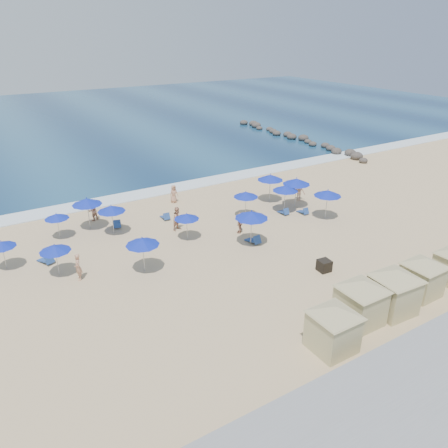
{
  "coord_description": "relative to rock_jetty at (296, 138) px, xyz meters",
  "views": [
    {
      "loc": [
        -16.45,
        -21.78,
        14.46
      ],
      "look_at": [
        -1.28,
        3.0,
        1.38
      ],
      "focal_mm": 35.0,
      "sensor_mm": 36.0,
      "label": 1
    }
  ],
  "objects": [
    {
      "name": "umbrella_8",
      "position": [
        -17.92,
        -19.79,
        1.78
      ],
      "size": [
        2.18,
        2.18,
        2.48
      ],
      "color": "#A5A8AD",
      "rests_on": "ground"
    },
    {
      "name": "beach_chair_5",
      "position": [
        -16.81,
        -21.03,
        -0.14
      ],
      "size": [
        0.56,
        1.17,
        0.63
      ],
      "color": "navy",
      "rests_on": "ground"
    },
    {
      "name": "surf_line",
      "position": [
        -24.01,
        -9.4,
        -0.32
      ],
      "size": [
        160.0,
        2.5,
        0.08
      ],
      "primitive_type": "cube",
      "color": "white",
      "rests_on": "ground"
    },
    {
      "name": "cabana_2",
      "position": [
        -21.95,
        -34.27,
        1.31
      ],
      "size": [
        4.65,
        4.65,
        2.92
      ],
      "color": "#C3B985",
      "rests_on": "ground"
    },
    {
      "name": "umbrella_10",
      "position": [
        -16.4,
        -19.39,
        2.0
      ],
      "size": [
        2.39,
        2.39,
        2.72
      ],
      "color": "#A5A8AD",
      "rests_on": "ground"
    },
    {
      "name": "beachgoer_5",
      "position": [
        -32.45,
        -13.02,
        0.51
      ],
      "size": [
        1.06,
        0.97,
        1.75
      ],
      "primitive_type": "imported",
      "rotation": [
        0.0,
        0.0,
        3.6
      ],
      "color": "tan",
      "rests_on": "ground"
    },
    {
      "name": "umbrella_2",
      "position": [
        -33.14,
        -14.51,
        1.92
      ],
      "size": [
        2.31,
        2.31,
        2.63
      ],
      "color": "#A5A8AD",
      "rests_on": "ground"
    },
    {
      "name": "umbrella_12",
      "position": [
        -35.56,
        -14.99,
        1.41
      ],
      "size": [
        1.79,
        1.79,
        2.04
      ],
      "color": "#A5A8AD",
      "rests_on": "ground"
    },
    {
      "name": "beachgoer_3",
      "position": [
        -15.03,
        -18.32,
        0.48
      ],
      "size": [
        1.25,
        1.13,
        1.68
      ],
      "primitive_type": "imported",
      "rotation": [
        0.0,
        0.0,
        5.68
      ],
      "color": "tan",
      "rests_on": "ground"
    },
    {
      "name": "rock_jetty",
      "position": [
        0.0,
        0.0,
        0.0
      ],
      "size": [
        2.56,
        26.66,
        0.96
      ],
      "color": "#322C2A",
      "rests_on": "ground"
    },
    {
      "name": "beachgoer_2",
      "position": [
        -23.5,
        -21.32,
        0.48
      ],
      "size": [
        1.03,
        0.92,
        1.68
      ],
      "primitive_type": "imported",
      "rotation": [
        0.0,
        0.0,
        3.79
      ],
      "color": "tan",
      "rests_on": "ground"
    },
    {
      "name": "beach_chair_1",
      "position": [
        -31.26,
        -15.36,
        -0.1
      ],
      "size": [
        0.93,
        1.46,
        0.75
      ],
      "color": "navy",
      "rests_on": "ground"
    },
    {
      "name": "beachgoer_1",
      "position": [
        -27.28,
        -18.29,
        0.57
      ],
      "size": [
        1.11,
        0.99,
        1.87
      ],
      "primitive_type": "imported",
      "rotation": [
        0.0,
        0.0,
        0.38
      ],
      "color": "tan",
      "rests_on": "ground"
    },
    {
      "name": "umbrella_6",
      "position": [
        -23.93,
        -23.43,
        2.0
      ],
      "size": [
        2.4,
        2.4,
        2.73
      ],
      "color": "#A5A8AD",
      "rests_on": "ground"
    },
    {
      "name": "beach_chair_2",
      "position": [
        -27.31,
        -15.93,
        -0.14
      ],
      "size": [
        0.6,
        1.21,
        0.65
      ],
      "color": "navy",
      "rests_on": "ground"
    },
    {
      "name": "beach_chair_4",
      "position": [
        -18.29,
        -20.23,
        -0.14
      ],
      "size": [
        0.54,
        1.16,
        0.63
      ],
      "color": "navy",
      "rests_on": "ground"
    },
    {
      "name": "ground",
      "position": [
        -24.01,
        -24.9,
        -0.36
      ],
      "size": [
        160.0,
        160.0,
        0.0
      ],
      "primitive_type": "plane",
      "color": "tan",
      "rests_on": "ground"
    },
    {
      "name": "umbrella_7",
      "position": [
        -21.42,
        -19.03,
        1.67
      ],
      "size": [
        2.05,
        2.05,
        2.34
      ],
      "color": "#A5A8AD",
      "rests_on": "ground"
    },
    {
      "name": "beach_chair_3",
      "position": [
        -23.59,
        -23.38,
        -0.11
      ],
      "size": [
        0.71,
        1.37,
        0.73
      ],
      "color": "navy",
      "rests_on": "ground"
    },
    {
      "name": "umbrella_5",
      "position": [
        -27.46,
        -20.19,
        1.48
      ],
      "size": [
        1.87,
        1.87,
        2.13
      ],
      "color": "#A5A8AD",
      "rests_on": "ground"
    },
    {
      "name": "umbrella_0",
      "position": [
        -39.61,
        -17.9,
        1.43
      ],
      "size": [
        1.81,
        1.81,
        2.06
      ],
      "color": "#A5A8AD",
      "rests_on": "ground"
    },
    {
      "name": "seawall",
      "position": [
        -24.01,
        -38.4,
        0.29
      ],
      "size": [
        160.0,
        6.1,
        1.22
      ],
      "color": "gray",
      "rests_on": "ground"
    },
    {
      "name": "ocean",
      "position": [
        -24.01,
        30.1,
        -0.33
      ],
      "size": [
        160.0,
        80.0,
        0.06
      ],
      "primitive_type": "cube",
      "color": "navy",
      "rests_on": "ground"
    },
    {
      "name": "beachgoer_0",
      "position": [
        -35.87,
        -21.77,
        0.52
      ],
      "size": [
        0.45,
        0.66,
        1.76
      ],
      "primitive_type": "imported",
      "rotation": [
        0.0,
        0.0,
        4.66
      ],
      "color": "tan",
      "rests_on": "ground"
    },
    {
      "name": "beachgoer_4",
      "position": [
        -25.04,
        -12.82,
        0.45
      ],
      "size": [
        0.84,
        0.58,
        1.63
      ],
      "primitive_type": "imported",
      "rotation": [
        0.0,
        0.0,
        0.08
      ],
      "color": "tan",
      "rests_on": "ground"
    },
    {
      "name": "trash_bin",
      "position": [
        -22.02,
        -29.03,
        0.02
      ],
      "size": [
        0.83,
        0.83,
        0.77
      ],
      "primitive_type": "cube",
      "rotation": [
        0.0,
        0.0,
        -0.09
      ],
      "color": "black",
      "rests_on": "ground"
    },
    {
      "name": "umbrella_4",
      "position": [
        -31.86,
        -16.42,
        1.73
      ],
      "size": [
        2.11,
        2.11,
        2.41
      ],
      "color": "#A5A8AD",
      "rests_on": "ground"
    },
    {
      "name": "cabana_3",
      "position": [
        -19.1,
        -34.01,
        1.16
      ],
      "size": [
        4.24,
        4.24,
        2.66
      ],
      "color": "#C3B985",
      "rests_on": "ground"
    },
    {
      "name": "umbrella_3",
      "position": [
        -31.99,
        -22.97,
        1.78
      ],
      "size": [
        2.17,
        2.17,
        2.47
      ],
      "color": "#A5A8AD",
      "rests_on": "ground"
    },
    {
      "name": "cabana_1",
      "position": [
        -24.26,
        -34.02,
        1.27
      ],
      "size": [
        4.53,
        4.53,
        2.84
      ],
      "color": "#C3B985",
      "rests_on": "ground"
    },
    {
      "name": "umbrella_11",
      "position": [
        -15.87,
        -22.68,
        1.86
      ],
      "size": [
        2.25,
        2.25,
        2.56
      ],
      "color": "#A5A8AD",
      "rests_on": "ground"
    },
    {
      "name": "cabana_0",
      "position": [
        -27.01,
        -34.82,
        1.2
      ],
      "size": [
        4.35,
        4.35,
        2.73
      ],
      "color": "#C3B985",
      "rests_on": "ground"
    },
    {
      "name": "umbrella_1",
      "position": [
        -36.85,
        -20.58,
        1.57
      ],
      "size": [
        1.96,
        1.96,
        2.23
      ],
      "color": "#A5A8AD",
      "rests_on": "ground"
    },
    {
      "name": "umbrella_9",
      "position": [
        -17.5,
        -17.13,
        1.92
      ],
      "size": [
        2.31,
        2.31,
        2.63
      ],
      "color": "#A5A8AD",
      "rests_on": "ground"
    },
    {
      "name": "beach_chair_0",
      "position": [
        -37.2,
        -18.53,
        -0.11
      ],
      "size": [
        1.05,
        1.47,
        0.74
      ],
      "color": "navy",
      "rests_on": "ground"
    }
  ]
}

